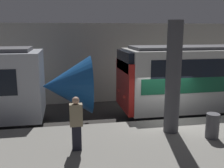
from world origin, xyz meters
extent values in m
plane|color=#33302D|center=(0.00, 0.00, 0.00)|extent=(120.00, 120.00, 0.00)
cube|color=gray|center=(0.00, -2.61, 0.46)|extent=(40.00, 5.23, 0.92)
cube|color=#9E998E|center=(0.00, 6.45, 2.46)|extent=(50.00, 0.15, 4.91)
cylinder|color=#47474C|center=(-0.63, -1.26, 2.88)|extent=(0.53, 0.53, 3.92)
cone|color=#195199|center=(-4.22, 2.42, 1.98)|extent=(2.20, 2.71, 2.71)
sphere|color=#F2EFCC|center=(-3.27, 2.42, 1.55)|extent=(0.20, 0.20, 0.20)
cube|color=red|center=(-1.49, 2.42, 1.90)|extent=(0.25, 2.80, 2.34)
cube|color=black|center=(-1.49, 2.42, 3.07)|extent=(0.25, 2.51, 0.94)
sphere|color=#EA4C42|center=(-1.65, 1.78, 1.49)|extent=(0.18, 0.18, 0.18)
sphere|color=#EA4C42|center=(-1.65, 3.06, 1.49)|extent=(0.18, 0.18, 0.18)
cube|color=black|center=(-4.03, -2.14, 1.31)|extent=(0.28, 0.20, 0.78)
cube|color=gray|center=(-4.03, -2.14, 2.03)|extent=(0.38, 0.24, 0.67)
sphere|color=tan|center=(-4.03, -2.14, 2.48)|extent=(0.22, 0.22, 0.22)
cylinder|color=#4C4C51|center=(0.51, -2.06, 1.35)|extent=(0.44, 0.44, 0.85)
camera|label=1|loc=(-4.33, -9.64, 4.51)|focal=42.00mm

